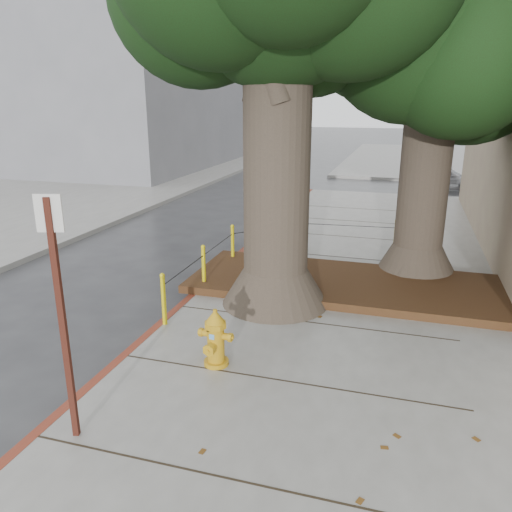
{
  "coord_description": "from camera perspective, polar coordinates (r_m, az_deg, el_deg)",
  "views": [
    {
      "loc": [
        1.92,
        -5.98,
        3.91
      ],
      "look_at": [
        -0.65,
        2.57,
        1.1
      ],
      "focal_mm": 35.0,
      "sensor_mm": 36.0,
      "label": 1
    }
  ],
  "objects": [
    {
      "name": "tree_near",
      "position": [
        9.12,
        5.05,
        26.73
      ],
      "size": [
        4.5,
        3.8,
        7.68
      ],
      "color": "#4C3F33",
      "rests_on": "sidewalk_main"
    },
    {
      "name": "fire_hydrant",
      "position": [
        7.4,
        -4.65,
        -9.34
      ],
      "size": [
        0.47,
        0.42,
        0.88
      ],
      "rotation": [
        0.0,
        0.0,
        -0.08
      ],
      "color": "gold",
      "rests_on": "sidewalk_main"
    },
    {
      "name": "building_far_grey",
      "position": [
        32.77,
        -15.41,
        20.53
      ],
      "size": [
        12.0,
        16.0,
        12.0
      ],
      "primitive_type": "cube",
      "color": "slate",
      "rests_on": "ground"
    },
    {
      "name": "tree_far",
      "position": [
        11.38,
        21.9,
        21.91
      ],
      "size": [
        4.5,
        3.8,
        7.17
      ],
      "color": "#4C3F33",
      "rests_on": "sidewalk_main"
    },
    {
      "name": "ground",
      "position": [
        7.4,
        -0.96,
        -14.44
      ],
      "size": [
        140.0,
        140.0,
        0.0
      ],
      "primitive_type": "plane",
      "color": "#28282B",
      "rests_on": "ground"
    },
    {
      "name": "bollard_ring",
      "position": [
        11.2,
        1.58,
        0.62
      ],
      "size": [
        3.79,
        5.39,
        0.95
      ],
      "color": "#D8C10C",
      "rests_on": "sidewalk_main"
    },
    {
      "name": "car_silver",
      "position": [
        24.14,
        20.51,
        8.42
      ],
      "size": [
        3.47,
        1.67,
        1.14
      ],
      "primitive_type": "imported",
      "rotation": [
        0.0,
        0.0,
        1.47
      ],
      "color": "#AEAEB3",
      "rests_on": "ground"
    },
    {
      "name": "signpost",
      "position": [
        5.8,
        -21.41,
        -5.52
      ],
      "size": [
        0.28,
        0.1,
        2.85
      ],
      "rotation": [
        0.0,
        0.0,
        0.28
      ],
      "color": "#471911",
      "rests_on": "sidewalk_main"
    },
    {
      "name": "car_dark",
      "position": [
        28.45,
        -11.37,
        10.39
      ],
      "size": [
        2.12,
        4.16,
        1.15
      ],
      "primitive_type": "imported",
      "rotation": [
        0.0,
        0.0,
        0.13
      ],
      "color": "black",
      "rests_on": "ground"
    },
    {
      "name": "sidewalk_far",
      "position": [
        36.41,
        23.44,
        10.0
      ],
      "size": [
        16.0,
        20.0,
        0.15
      ],
      "primitive_type": "cube",
      "color": "slate",
      "rests_on": "ground"
    },
    {
      "name": "building_far_white",
      "position": [
        54.5,
        -3.89,
        21.19
      ],
      "size": [
        12.0,
        18.0,
        15.0
      ],
      "primitive_type": "cube",
      "color": "silver",
      "rests_on": "ground"
    },
    {
      "name": "curb_red",
      "position": [
        10.1,
        -7.52,
        -5.01
      ],
      "size": [
        0.14,
        26.0,
        0.16
      ],
      "primitive_type": "cube",
      "color": "maroon",
      "rests_on": "ground"
    },
    {
      "name": "planter_bed",
      "position": [
        10.59,
        10.16,
        -3.15
      ],
      "size": [
        6.4,
        2.6,
        0.16
      ],
      "primitive_type": "cube",
      "color": "black",
      "rests_on": "sidewalk_main"
    }
  ]
}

